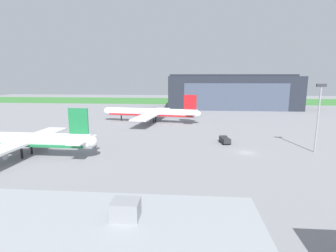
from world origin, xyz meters
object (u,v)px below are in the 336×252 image
(airliner_far_left, at_px, (151,113))
(airliner_near_left, at_px, (20,140))
(pushback_tractor, at_px, (225,140))
(apron_light_mast, at_px, (319,113))
(maintenance_hangar, at_px, (232,92))

(airliner_far_left, relative_size, airliner_near_left, 1.09)
(pushback_tractor, bearing_deg, apron_light_mast, -18.71)
(maintenance_hangar, height_order, airliner_far_left, maintenance_hangar)
(airliner_far_left, height_order, pushback_tractor, airliner_far_left)
(airliner_far_left, bearing_deg, pushback_tractor, -52.36)
(airliner_far_left, bearing_deg, maintenance_hangar, 53.29)
(airliner_far_left, xyz_separation_m, apron_light_mast, (50.15, -43.37, 6.46))
(maintenance_hangar, height_order, airliner_near_left, maintenance_hangar)
(airliner_far_left, distance_m, apron_light_mast, 66.62)
(airliner_near_left, bearing_deg, apron_light_mast, 7.28)
(maintenance_hangar, xyz_separation_m, pushback_tractor, (-16.01, -94.12, -9.10))
(maintenance_hangar, relative_size, apron_light_mast, 4.38)
(airliner_far_left, height_order, airliner_near_left, airliner_near_left)
(pushback_tractor, relative_size, apron_light_mast, 0.27)
(airliner_far_left, height_order, apron_light_mast, apron_light_mast)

